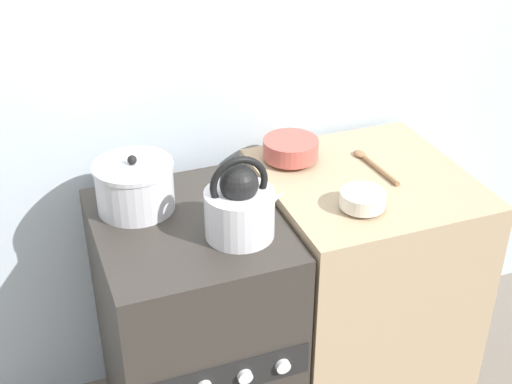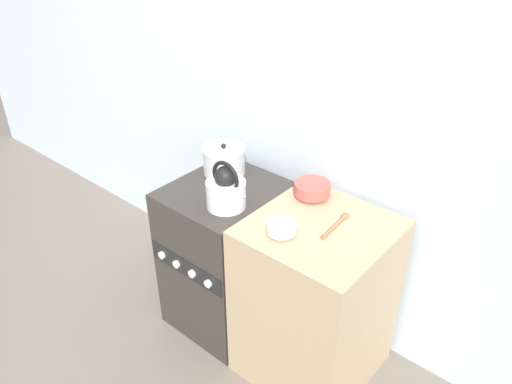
{
  "view_description": "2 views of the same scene",
  "coord_description": "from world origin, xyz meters",
  "px_view_note": "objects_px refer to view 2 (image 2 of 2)",
  "views": [
    {
      "loc": [
        -0.43,
        -1.4,
        2.04
      ],
      "look_at": [
        0.23,
        0.34,
        0.94
      ],
      "focal_mm": 50.0,
      "sensor_mm": 36.0,
      "label": 1
    },
    {
      "loc": [
        1.59,
        -1.31,
        2.26
      ],
      "look_at": [
        0.23,
        0.3,
        0.97
      ],
      "focal_mm": 35.0,
      "sensor_mm": 36.0,
      "label": 2
    }
  ],
  "objects_px": {
    "cooking_pot": "(224,160)",
    "enamel_bowl": "(312,189)",
    "kettle": "(226,190)",
    "small_ceramic_bowl": "(281,228)",
    "stove": "(226,256)"
  },
  "relations": [
    {
      "from": "kettle",
      "to": "cooking_pot",
      "type": "relative_size",
      "value": 1.05
    },
    {
      "from": "stove",
      "to": "enamel_bowl",
      "type": "height_order",
      "value": "enamel_bowl"
    },
    {
      "from": "kettle",
      "to": "cooking_pot",
      "type": "xyz_separation_m",
      "value": [
        -0.25,
        0.25,
        -0.02
      ]
    },
    {
      "from": "cooking_pot",
      "to": "enamel_bowl",
      "type": "distance_m",
      "value": 0.54
    },
    {
      "from": "stove",
      "to": "kettle",
      "type": "distance_m",
      "value": 0.57
    },
    {
      "from": "kettle",
      "to": "small_ceramic_bowl",
      "type": "distance_m",
      "value": 0.37
    },
    {
      "from": "kettle",
      "to": "small_ceramic_bowl",
      "type": "xyz_separation_m",
      "value": [
        0.37,
        -0.03,
        -0.04
      ]
    },
    {
      "from": "cooking_pot",
      "to": "kettle",
      "type": "bearing_deg",
      "value": -44.79
    },
    {
      "from": "kettle",
      "to": "enamel_bowl",
      "type": "relative_size",
      "value": 1.36
    },
    {
      "from": "cooking_pot",
      "to": "small_ceramic_bowl",
      "type": "distance_m",
      "value": 0.68
    },
    {
      "from": "stove",
      "to": "enamel_bowl",
      "type": "distance_m",
      "value": 0.7
    },
    {
      "from": "enamel_bowl",
      "to": "small_ceramic_bowl",
      "type": "xyz_separation_m",
      "value": [
        0.08,
        -0.36,
        -0.01
      ]
    },
    {
      "from": "cooking_pot",
      "to": "enamel_bowl",
      "type": "height_order",
      "value": "cooking_pot"
    },
    {
      "from": "enamel_bowl",
      "to": "small_ceramic_bowl",
      "type": "distance_m",
      "value": 0.36
    },
    {
      "from": "cooking_pot",
      "to": "enamel_bowl",
      "type": "relative_size",
      "value": 1.3
    }
  ]
}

